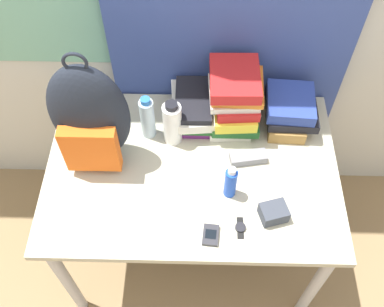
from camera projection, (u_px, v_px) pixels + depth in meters
The scene contains 13 objects.
curtain_blue at pixel (235, 0), 1.68m from camera, with size 1.02×0.04×2.50m.
desk at pixel (192, 179), 1.91m from camera, with size 1.19×0.80×0.76m.
backpack at pixel (90, 118), 1.68m from camera, with size 0.30×0.19×0.55m.
book_stack_left at pixel (195, 108), 1.92m from camera, with size 0.20×0.29×0.14m.
book_stack_center at pixel (234, 99), 1.86m from camera, with size 0.22×0.28×0.28m.
book_stack_right at pixel (289, 110), 1.91m from camera, with size 0.23×0.26×0.15m.
water_bottle at pixel (147, 118), 1.85m from camera, with size 0.06×0.06×0.22m.
sports_bottle at pixel (172, 123), 1.84m from camera, with size 0.08×0.08×0.22m.
sunscreen_bottle at pixel (231, 182), 1.70m from camera, with size 0.05×0.05×0.17m.
cell_phone at pixel (211, 235), 1.66m from camera, with size 0.07×0.09×0.02m.
sunglasses_case at pixel (248, 158), 1.84m from camera, with size 0.16×0.08×0.04m.
camera_pouch at pixel (274, 213), 1.68m from camera, with size 0.12×0.10×0.06m.
wristwatch at pixel (240, 228), 1.68m from camera, with size 0.04×0.09×0.01m.
Camera 1 is at (0.02, -0.61, 2.29)m, focal length 42.00 mm.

